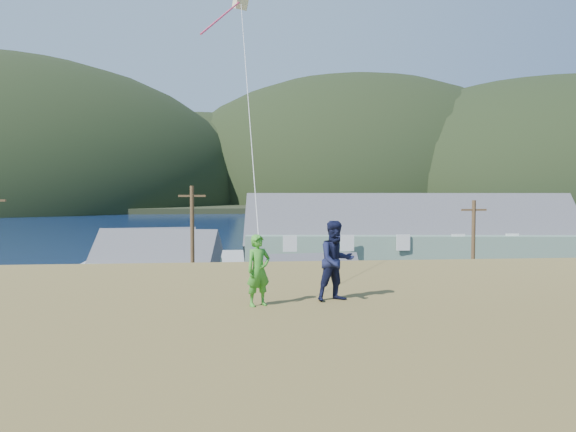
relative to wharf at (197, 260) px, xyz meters
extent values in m
plane|color=#0A1638|center=(6.00, -40.00, -0.45)|extent=(900.00, 900.00, 0.00)
cube|color=#4C3D19|center=(6.00, -42.00, -0.40)|extent=(110.00, 8.00, 0.10)
cube|color=#28282B|center=(6.00, -23.00, -0.39)|extent=(72.00, 36.00, 0.12)
cube|color=gray|center=(0.00, 0.00, 0.00)|extent=(26.00, 14.00, 0.90)
cube|color=black|center=(6.00, 290.00, 0.55)|extent=(900.00, 320.00, 2.00)
ellipsoid|color=black|center=(-14.00, 260.00, 1.55)|extent=(200.00, 180.00, 100.00)
ellipsoid|color=black|center=(76.00, 250.00, 1.55)|extent=(230.00, 207.00, 142.60)
ellipsoid|color=black|center=(186.00, 230.00, 1.55)|extent=(280.00, 252.00, 134.40)
cube|color=slate|center=(21.54, -19.68, 2.32)|extent=(31.69, 12.08, 5.30)
cube|color=#47474C|center=(21.54, -19.68, 6.39)|extent=(32.17, 11.97, 8.67)
cube|color=gray|center=(-1.83, -25.01, 1.42)|extent=(11.04, 8.57, 3.50)
cube|color=#47474C|center=(-1.83, -25.01, 4.04)|extent=(11.47, 8.43, 6.30)
cube|color=silver|center=(10.60, -30.80, 1.01)|extent=(7.04, 5.30, 2.67)
cube|color=#47474C|center=(10.60, -30.80, 3.01)|extent=(7.54, 5.31, 4.74)
cube|color=gray|center=(-4.17, -11.13, 1.14)|extent=(9.85, 6.72, 2.93)
cube|color=#47474C|center=(-4.17, -11.13, 3.43)|extent=(10.34, 6.77, 5.48)
cylinder|color=#47331E|center=(2.31, -38.50, 4.55)|extent=(0.24, 0.24, 9.75)
cylinder|color=#47331E|center=(19.59, -38.50, 4.10)|extent=(0.24, 0.24, 8.86)
imported|color=black|center=(-0.03, -23.25, 0.44)|extent=(2.27, 5.34, 1.53)
imported|color=#B5B5BA|center=(-8.11, -22.49, 0.43)|extent=(1.98, 4.74, 1.52)
imported|color=#B1B1B1|center=(-0.43, -14.72, 0.37)|extent=(2.31, 4.94, 1.40)
imported|color=slate|center=(-11.46, -17.26, 0.37)|extent=(1.81, 4.36, 1.40)
imported|color=#37448B|center=(7.31, -17.19, 0.43)|extent=(2.15, 4.78, 1.52)
imported|color=navy|center=(4.75, -20.72, 0.43)|extent=(2.30, 4.66, 1.53)
imported|color=maroon|center=(-7.28, -16.96, 0.35)|extent=(2.43, 5.00, 1.37)
imported|color=#389027|center=(5.32, -59.76, 7.54)|extent=(0.68, 0.60, 1.57)
imported|color=#131735|center=(7.12, -59.36, 7.67)|extent=(1.07, 0.94, 1.84)
cube|color=beige|center=(5.05, -52.69, 15.62)|extent=(0.61, 0.60, 0.60)
cylinder|color=#F03F67|center=(4.45, -53.94, 14.72)|extent=(0.06, 0.06, 3.31)
cylinder|color=white|center=(5.19, -56.22, 11.97)|extent=(0.02, 0.02, 10.16)
camera|label=1|loc=(4.81, -71.97, 9.37)|focal=35.00mm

